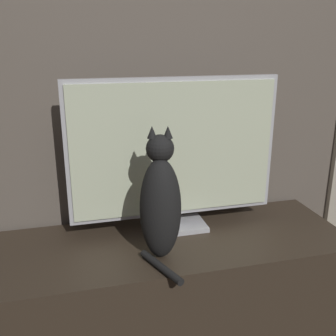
% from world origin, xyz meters
% --- Properties ---
extents(wall_back, '(4.80, 0.05, 2.60)m').
position_xyz_m(wall_back, '(0.00, 1.22, 1.30)').
color(wall_back, '#60564C').
rests_on(wall_back, ground_plane).
extents(tv_stand, '(1.54, 0.53, 0.55)m').
position_xyz_m(tv_stand, '(0.00, 0.92, 0.27)').
color(tv_stand, '#33281E').
rests_on(tv_stand, ground_plane).
extents(tv, '(0.90, 0.17, 0.66)m').
position_xyz_m(tv, '(0.06, 1.03, 0.89)').
color(tv, '#B7B7BC').
rests_on(tv, tv_stand).
extents(cat, '(0.18, 0.30, 0.51)m').
position_xyz_m(cat, '(-0.06, 0.81, 0.77)').
color(cat, black).
rests_on(cat, tv_stand).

